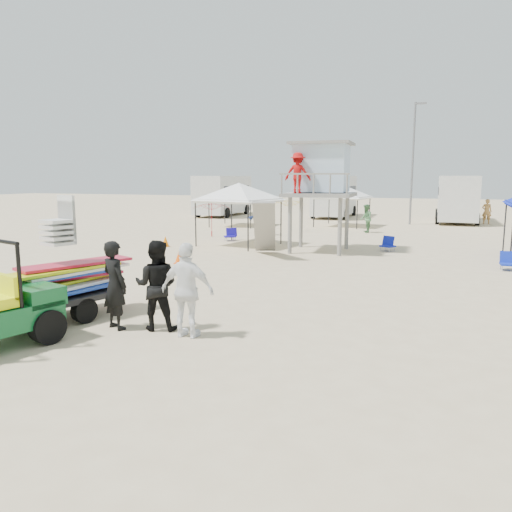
% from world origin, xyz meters
% --- Properties ---
extents(ground, '(140.00, 140.00, 0.00)m').
position_xyz_m(ground, '(0.00, 0.00, 0.00)').
color(ground, beige).
rests_on(ground, ground).
extents(surf_trailer, '(2.02, 2.84, 2.46)m').
position_xyz_m(surf_trailer, '(-3.26, 0.78, 1.00)').
color(surf_trailer, black).
rests_on(surf_trailer, ground).
extents(man_left, '(0.81, 0.68, 1.88)m').
position_xyz_m(man_left, '(-1.75, 0.48, 0.94)').
color(man_left, black).
rests_on(man_left, ground).
extents(man_mid, '(1.07, 0.92, 1.90)m').
position_xyz_m(man_mid, '(-0.90, 0.73, 0.95)').
color(man_mid, black).
rests_on(man_mid, ground).
extents(man_right, '(1.12, 0.47, 1.91)m').
position_xyz_m(man_right, '(-0.05, 0.48, 0.96)').
color(man_right, white).
rests_on(man_right, ground).
extents(lifeguard_tower, '(2.91, 2.91, 4.53)m').
position_xyz_m(lifeguard_tower, '(-0.21, 12.98, 3.37)').
color(lifeguard_tower, gray).
rests_on(lifeguard_tower, ground).
extents(canopy_white_a, '(3.63, 3.63, 3.31)m').
position_xyz_m(canopy_white_a, '(-4.08, 13.52, 2.76)').
color(canopy_white_a, black).
rests_on(canopy_white_a, ground).
extents(canopy_white_b, '(3.05, 3.05, 3.00)m').
position_xyz_m(canopy_white_b, '(-7.62, 22.11, 2.45)').
color(canopy_white_b, black).
rests_on(canopy_white_b, ground).
extents(canopy_white_c, '(3.39, 3.39, 3.07)m').
position_xyz_m(canopy_white_c, '(-1.11, 24.24, 2.52)').
color(canopy_white_c, black).
rests_on(canopy_white_c, ground).
extents(umbrella_a, '(2.11, 2.15, 1.88)m').
position_xyz_m(umbrella_a, '(-6.70, 16.10, 0.94)').
color(umbrella_a, red).
rests_on(umbrella_a, ground).
extents(umbrella_b, '(2.99, 2.99, 1.92)m').
position_xyz_m(umbrella_b, '(-3.47, 19.95, 0.96)').
color(umbrella_b, yellow).
rests_on(umbrella_b, ground).
extents(cone_near, '(0.34, 0.34, 0.50)m').
position_xyz_m(cone_near, '(-4.34, 8.09, 0.25)').
color(cone_near, '#FF5408').
rests_on(cone_near, ground).
extents(cone_far, '(0.34, 0.34, 0.50)m').
position_xyz_m(cone_far, '(-7.09, 11.88, 0.25)').
color(cone_far, orange).
rests_on(cone_far, ground).
extents(beach_chair_a, '(0.73, 0.82, 0.64)m').
position_xyz_m(beach_chair_a, '(-5.10, 14.94, 0.31)').
color(beach_chair_a, '#160E9A').
rests_on(beach_chair_a, ground).
extents(beach_chair_b, '(0.55, 0.59, 0.64)m').
position_xyz_m(beach_chair_b, '(7.00, 10.70, 0.31)').
color(beach_chair_b, '#0F26AB').
rests_on(beach_chair_b, ground).
extents(beach_chair_c, '(0.72, 0.80, 0.64)m').
position_xyz_m(beach_chair_c, '(2.68, 13.99, 0.31)').
color(beach_chair_c, '#101EAF').
rests_on(beach_chair_c, ground).
extents(rv_far_left, '(2.64, 6.80, 3.25)m').
position_xyz_m(rv_far_left, '(-12.00, 29.99, 1.80)').
color(rv_far_left, silver).
rests_on(rv_far_left, ground).
extents(rv_mid_left, '(2.65, 6.50, 3.25)m').
position_xyz_m(rv_mid_left, '(-3.00, 31.49, 1.80)').
color(rv_mid_left, silver).
rests_on(rv_mid_left, ground).
extents(rv_mid_right, '(2.64, 7.00, 3.25)m').
position_xyz_m(rv_mid_right, '(6.00, 29.99, 1.80)').
color(rv_mid_right, silver).
rests_on(rv_mid_right, ground).
extents(light_pole_left, '(0.14, 0.14, 8.00)m').
position_xyz_m(light_pole_left, '(3.00, 27.00, 4.00)').
color(light_pole_left, slate).
rests_on(light_pole_left, ground).
extents(distant_beachgoers, '(13.52, 11.92, 1.71)m').
position_xyz_m(distant_beachgoers, '(-0.72, 20.59, 0.84)').
color(distant_beachgoers, '#BF8847').
rests_on(distant_beachgoers, ground).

